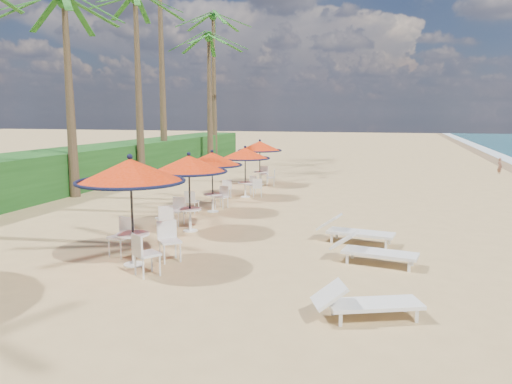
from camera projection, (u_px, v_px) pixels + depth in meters
ground at (334, 290)px, 9.92m from camera, size 160.00×160.00×0.00m
scrub_hedge at (78, 167)px, 23.81m from camera, size 3.00×40.00×1.80m
station_0 at (133, 184)px, 11.28m from camera, size 2.48×2.48×2.58m
station_1 at (187, 171)px, 14.61m from camera, size 2.26×2.26×2.36m
station_2 at (212, 165)px, 17.51m from camera, size 2.12×2.12×2.21m
station_3 at (245, 160)px, 20.62m from camera, size 2.06×2.12×2.15m
station_4 at (261, 150)px, 24.10m from camera, size 2.13×2.22×2.22m
lounger_near at (364, 302)px, 8.48m from camera, size 1.95×1.24×0.67m
lounger_mid at (371, 250)px, 11.61m from camera, size 2.06×0.94×0.71m
lounger_far at (353, 230)px, 13.49m from camera, size 2.13×0.96×0.74m
palm_3 at (65, 14)px, 19.76m from camera, size 5.00×5.00×8.09m
palm_4 at (136, 10)px, 24.91m from camera, size 5.00×5.00×9.39m
palm_6 at (209, 45)px, 33.12m from camera, size 5.00×5.00×8.67m
palm_7 at (213, 25)px, 36.47m from camera, size 5.00×5.00×10.68m
person at (500, 166)px, 28.53m from camera, size 0.35×0.42×0.98m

